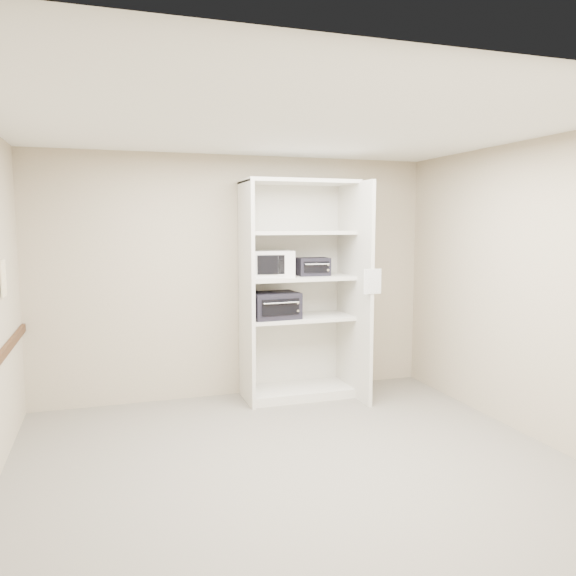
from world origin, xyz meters
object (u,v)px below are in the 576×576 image
object	(u,v)px
microwave	(270,264)
toaster_oven_upper	(313,267)
toaster_oven_lower	(274,305)
shelving_unit	(302,297)

from	to	relation	value
microwave	toaster_oven_upper	xyz separation A→B (m)	(0.48, -0.03, -0.04)
toaster_oven_upper	toaster_oven_lower	world-z (taller)	toaster_oven_upper
toaster_oven_upper	shelving_unit	bearing A→B (deg)	-175.71
shelving_unit	toaster_oven_upper	xyz separation A→B (m)	(0.12, 0.00, 0.34)
shelving_unit	microwave	bearing A→B (deg)	175.24
microwave	toaster_oven_upper	world-z (taller)	microwave
shelving_unit	toaster_oven_upper	bearing A→B (deg)	1.65
microwave	toaster_oven_lower	world-z (taller)	microwave
toaster_oven_upper	microwave	bearing A→B (deg)	179.50
toaster_oven_lower	microwave	bearing A→B (deg)	95.29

